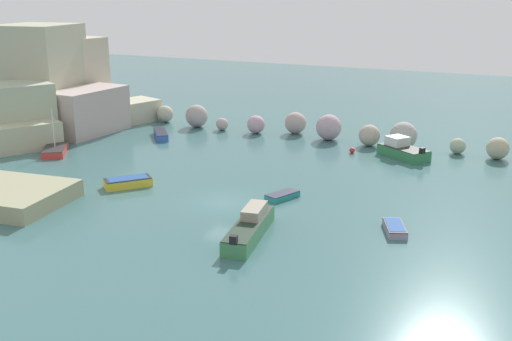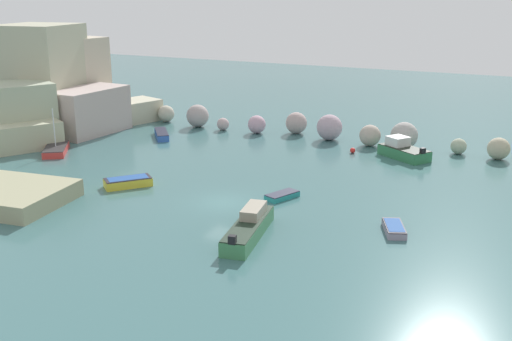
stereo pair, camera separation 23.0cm
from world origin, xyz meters
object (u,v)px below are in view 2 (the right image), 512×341
at_px(stone_dock, 2,194).
at_px(moored_boat_6, 249,227).
at_px(moored_boat_3, 56,149).
at_px(channel_buoy, 353,150).
at_px(moored_boat_5, 162,134).
at_px(moored_boat_0, 394,228).
at_px(moored_boat_4, 282,196).
at_px(moored_boat_1, 128,182).
at_px(moored_boat_2, 403,150).

height_order(stone_dock, moored_boat_6, moored_boat_6).
bearing_deg(moored_boat_3, channel_buoy, -100.02).
height_order(moored_boat_5, moored_boat_6, moored_boat_6).
height_order(moored_boat_0, moored_boat_4, moored_boat_0).
bearing_deg(moored_boat_0, moored_boat_5, -140.95).
bearing_deg(moored_boat_1, moored_boat_5, -114.56).
xyz_separation_m(moored_boat_2, moored_boat_5, (-24.43, -3.06, -0.34)).
xyz_separation_m(moored_boat_0, moored_boat_3, (-33.46, 5.50, 0.08)).
bearing_deg(moored_boat_2, channel_buoy, 38.77).
bearing_deg(moored_boat_1, moored_boat_4, 142.85).
height_order(moored_boat_1, moored_boat_5, moored_boat_1).
xyz_separation_m(moored_boat_1, moored_boat_6, (13.01, -4.81, 0.24)).
height_order(channel_buoy, moored_boat_4, channel_buoy).
bearing_deg(moored_boat_2, moored_boat_0, 134.41).
bearing_deg(moored_boat_0, moored_boat_2, 168.62).
xyz_separation_m(moored_boat_3, moored_boat_5, (5.40, 9.58, -0.00)).
bearing_deg(moored_boat_3, stone_dock, 172.23).
bearing_deg(channel_buoy, moored_boat_4, -93.08).
relative_size(moored_boat_5, moored_boat_6, 0.58).
height_order(moored_boat_0, moored_boat_5, moored_boat_5).
relative_size(moored_boat_2, moored_boat_5, 1.27).
height_order(channel_buoy, moored_boat_3, moored_boat_3).
distance_m(moored_boat_3, moored_boat_4, 24.56).
xyz_separation_m(moored_boat_0, moored_boat_6, (-8.03, -4.64, 0.36)).
height_order(stone_dock, moored_boat_5, stone_dock).
bearing_deg(moored_boat_4, moored_boat_6, -150.87).
distance_m(channel_buoy, moored_boat_2, 4.65).
bearing_deg(moored_boat_0, moored_boat_3, -122.04).
height_order(stone_dock, moored_boat_2, moored_boat_2).
bearing_deg(stone_dock, channel_buoy, 52.79).
height_order(moored_boat_2, moored_boat_3, moored_boat_3).
relative_size(moored_boat_3, moored_boat_6, 0.69).
distance_m(moored_boat_4, moored_boat_6, 7.58).
distance_m(moored_boat_1, moored_boat_3, 13.52).
height_order(stone_dock, moored_boat_0, stone_dock).
bearing_deg(moored_boat_4, moored_boat_3, 105.30).
height_order(moored_boat_0, moored_boat_3, moored_boat_3).
distance_m(channel_buoy, moored_boat_0, 19.50).
bearing_deg(stone_dock, moored_boat_4, 28.62).
xyz_separation_m(moored_boat_4, moored_boat_6, (1.01, -7.50, 0.40)).
bearing_deg(moored_boat_2, moored_boat_4, 103.59).
height_order(moored_boat_4, moored_boat_5, moored_boat_5).
height_order(moored_boat_3, moored_boat_4, moored_boat_3).
height_order(moored_boat_1, moored_boat_6, moored_boat_6).
bearing_deg(moored_boat_1, moored_boat_6, 109.91).
bearing_deg(moored_boat_0, stone_dock, -98.38).
distance_m(moored_boat_1, moored_boat_5, 16.47).
bearing_deg(moored_boat_4, moored_boat_1, 124.10).
relative_size(moored_boat_0, moored_boat_6, 0.43).
xyz_separation_m(moored_boat_1, moored_boat_3, (-12.42, 5.32, -0.04)).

